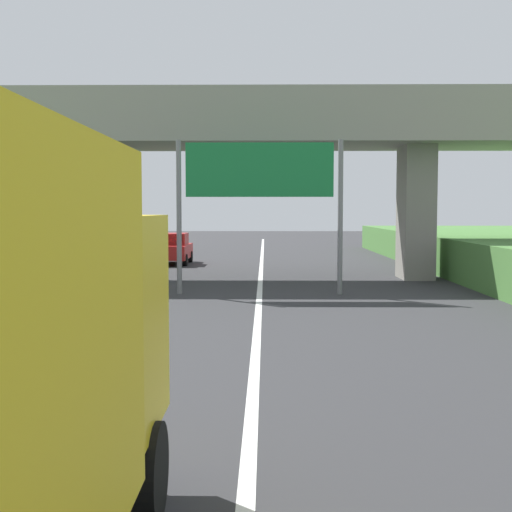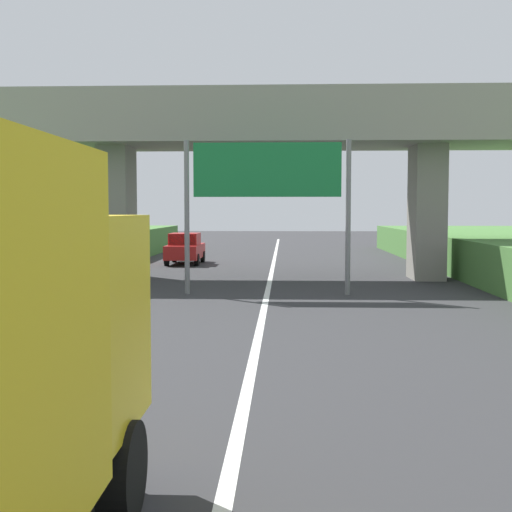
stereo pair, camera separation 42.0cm
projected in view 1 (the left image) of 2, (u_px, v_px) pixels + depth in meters
The scene contains 4 objects.
lane_centre_stripe at pixel (259, 298), 22.99m from camera, with size 0.20×93.12×0.01m, color white.
overpass_bridge at pixel (261, 140), 29.20m from camera, with size 40.00×4.80×7.96m.
overhead_highway_sign at pixel (260, 180), 23.70m from camera, with size 5.88×0.18×5.46m.
car_red at pixel (173, 249), 37.32m from camera, with size 1.86×4.10×1.72m.
Camera 1 is at (0.19, 3.72, 2.99)m, focal length 47.33 mm.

